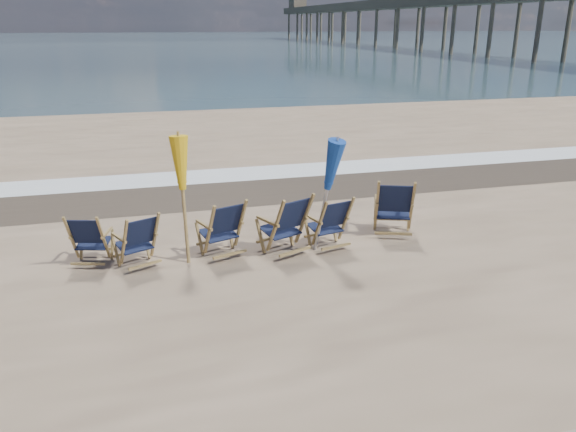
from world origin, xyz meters
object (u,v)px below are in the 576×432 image
object	(u,v)px
beach_chair_4	(346,221)
fishing_pier	(415,16)
umbrella_yellow	(182,170)
beach_chair_2	(241,226)
beach_chair_1	(155,237)
umbrella_blue	(325,168)
beach_chair_0	(104,240)
beach_chair_3	(305,221)
beach_chair_5	(412,209)

from	to	relation	value
beach_chair_4	fishing_pier	distance (m)	80.20
umbrella_yellow	fishing_pier	xyz separation A→B (m)	(39.53, 71.08, 3.10)
beach_chair_2	fishing_pier	xyz separation A→B (m)	(38.61, 71.00, 4.13)
beach_chair_1	beach_chair_2	bearing A→B (deg)	157.90
beach_chair_1	umbrella_blue	xyz separation A→B (m)	(2.78, -0.25, 1.03)
beach_chair_0	umbrella_yellow	distance (m)	1.69
beach_chair_4	umbrella_yellow	bearing A→B (deg)	-15.53
beach_chair_0	beach_chair_1	world-z (taller)	beach_chair_1
beach_chair_1	umbrella_yellow	xyz separation A→B (m)	(0.49, -0.01, 1.08)
beach_chair_3	beach_chair_5	distance (m)	2.07
beach_chair_0	fishing_pier	world-z (taller)	fishing_pier
beach_chair_4	beach_chair_5	world-z (taller)	beach_chair_5
beach_chair_3	fishing_pier	world-z (taller)	fishing_pier
beach_chair_4	beach_chair_5	size ratio (longest dim) A/B	0.87
beach_chair_1	umbrella_yellow	distance (m)	1.18
beach_chair_3	beach_chair_5	size ratio (longest dim) A/B	0.98
beach_chair_0	umbrella_blue	bearing A→B (deg)	-170.33
beach_chair_4	umbrella_blue	world-z (taller)	umbrella_blue
beach_chair_0	beach_chair_2	world-z (taller)	beach_chair_2
beach_chair_0	beach_chair_2	size ratio (longest dim) A/B	0.89
umbrella_yellow	umbrella_blue	size ratio (longest dim) A/B	1.02
beach_chair_2	beach_chair_4	size ratio (longest dim) A/B	1.06
beach_chair_0	umbrella_blue	world-z (taller)	umbrella_blue
fishing_pier	beach_chair_2	bearing A→B (deg)	-118.54
beach_chair_3	beach_chair_5	world-z (taller)	beach_chair_5
umbrella_yellow	fishing_pier	world-z (taller)	fishing_pier
beach_chair_2	umbrella_blue	size ratio (longest dim) A/B	0.51
beach_chair_0	beach_chair_3	world-z (taller)	beach_chair_3
umbrella_blue	beach_chair_4	bearing A→B (deg)	20.32
beach_chair_1	beach_chair_3	distance (m)	2.49
beach_chair_0	beach_chair_4	xyz separation A→B (m)	(4.04, -0.18, 0.03)
beach_chair_2	umbrella_yellow	size ratio (longest dim) A/B	0.50
beach_chair_2	fishing_pier	distance (m)	80.93
beach_chair_2	beach_chair_3	distance (m)	1.08
beach_chair_2	beach_chair_5	xyz separation A→B (m)	(3.13, -0.01, 0.04)
umbrella_yellow	beach_chair_3	bearing A→B (deg)	-1.96
beach_chair_5	beach_chair_3	bearing A→B (deg)	24.46
beach_chair_2	beach_chair_1	bearing A→B (deg)	-16.84
beach_chair_4	fishing_pier	xyz separation A→B (m)	(36.78, 71.14, 4.16)
fishing_pier	beach_chair_0	bearing A→B (deg)	-119.91
beach_chair_5	umbrella_yellow	bearing A→B (deg)	21.70
beach_chair_0	umbrella_yellow	xyz separation A→B (m)	(1.29, -0.12, 1.09)
beach_chair_4	beach_chair_5	xyz separation A→B (m)	(1.31, 0.13, 0.07)
beach_chair_3	fishing_pier	size ratio (longest dim) A/B	0.01
beach_chair_3	beach_chair_2	bearing A→B (deg)	-30.87
beach_chair_3	fishing_pier	xyz separation A→B (m)	(37.54, 71.14, 4.10)
fishing_pier	beach_chair_3	bearing A→B (deg)	-117.82
beach_chair_0	beach_chair_1	bearing A→B (deg)	-171.95
beach_chair_3	beach_chair_4	size ratio (longest dim) A/B	1.12
beach_chair_4	beach_chair_3	bearing A→B (deg)	-14.10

